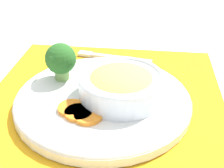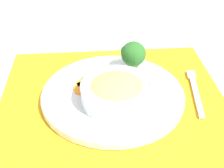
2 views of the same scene
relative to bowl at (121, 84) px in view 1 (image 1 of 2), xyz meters
name	(u,v)px [view 1 (image 1 of 2)]	position (x,y,z in m)	size (l,w,h in m)	color
ground_plane	(103,106)	(-0.01, 0.03, -0.05)	(4.00, 4.00, 0.00)	white
placemat	(103,105)	(-0.01, 0.03, -0.05)	(0.52, 0.46, 0.00)	orange
plate	(103,99)	(-0.01, 0.03, -0.03)	(0.33, 0.33, 0.02)	white
bowl	(121,84)	(0.00, 0.00, 0.00)	(0.16, 0.16, 0.06)	silver
broccoli_floret	(60,59)	(0.05, 0.13, 0.02)	(0.06, 0.06, 0.08)	#759E51
carrot_slice_near	(72,108)	(-0.05, 0.08, -0.02)	(0.05, 0.05, 0.01)	orange
carrot_slice_middle	(79,113)	(-0.06, 0.07, -0.02)	(0.05, 0.05, 0.01)	orange
carrot_slice_far	(88,116)	(-0.07, 0.05, -0.02)	(0.05, 0.05, 0.01)	orange
fork	(107,56)	(0.19, 0.05, -0.04)	(0.04, 0.18, 0.01)	silver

